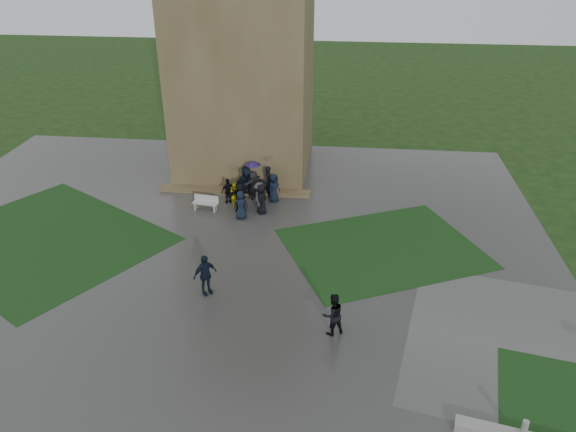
# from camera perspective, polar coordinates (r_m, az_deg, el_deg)

# --- Properties ---
(ground) EXTENTS (120.00, 120.00, 0.00)m
(ground) POSITION_cam_1_polar(r_m,az_deg,el_deg) (24.70, -10.15, -8.14)
(ground) COLOR black
(plaza) EXTENTS (34.00, 34.00, 0.02)m
(plaza) POSITION_cam_1_polar(r_m,az_deg,el_deg) (26.27, -9.01, -5.61)
(plaza) COLOR #343432
(plaza) RESTS_ON ground
(lawn_inset_left) EXTENTS (14.10, 13.46, 0.01)m
(lawn_inset_left) POSITION_cam_1_polar(r_m,az_deg,el_deg) (30.98, -23.48, -2.24)
(lawn_inset_left) COLOR black
(lawn_inset_left) RESTS_ON plaza
(lawn_inset_right) EXTENTS (11.12, 10.15, 0.01)m
(lawn_inset_right) POSITION_cam_1_polar(r_m,az_deg,el_deg) (28.09, 9.60, -3.26)
(lawn_inset_right) COLOR black
(lawn_inset_right) RESTS_ON plaza
(tower) EXTENTS (8.00, 8.00, 18.00)m
(tower) POSITION_cam_1_polar(r_m,az_deg,el_deg) (35.13, -4.66, 18.91)
(tower) COLOR brown
(tower) RESTS_ON ground
(tower_plinth) EXTENTS (9.00, 0.80, 0.22)m
(tower_plinth) POSITION_cam_1_polar(r_m,az_deg,el_deg) (33.53, -5.43, 2.56)
(tower_plinth) COLOR brown
(tower_plinth) RESTS_ON plaza
(bench) EXTENTS (1.49, 0.67, 0.83)m
(bench) POSITION_cam_1_polar(r_m,az_deg,el_deg) (31.57, -8.36, 1.35)
(bench) COLOR #B4B4AF
(bench) RESTS_ON plaza
(visitor_cluster) EXTENTS (3.51, 4.08, 2.59)m
(visitor_cluster) POSITION_cam_1_polar(r_m,az_deg,el_deg) (31.65, -3.75, 3.02)
(visitor_cluster) COLOR black
(visitor_cluster) RESTS_ON plaza
(pedestrian_mid) EXTENTS (1.23, 1.22, 1.89)m
(pedestrian_mid) POSITION_cam_1_polar(r_m,az_deg,el_deg) (24.27, -8.42, -5.93)
(pedestrian_mid) COLOR black
(pedestrian_mid) RESTS_ON plaza
(pedestrian_near) EXTENTS (1.00, 0.84, 1.79)m
(pedestrian_near) POSITION_cam_1_polar(r_m,az_deg,el_deg) (21.94, 4.58, -9.93)
(pedestrian_near) COLOR black
(pedestrian_near) RESTS_ON plaza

